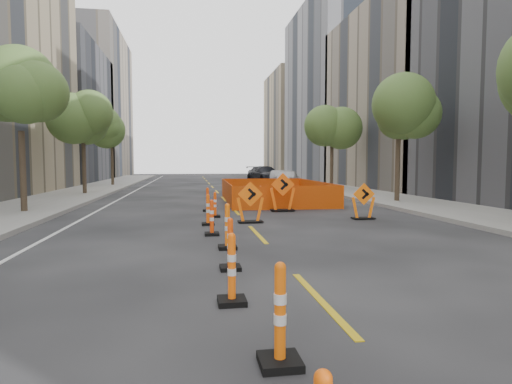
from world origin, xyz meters
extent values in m
plane|color=black|center=(0.00, 0.00, 0.00)|extent=(140.00, 140.00, 0.00)
cube|color=gray|center=(-9.00, 12.00, 0.07)|extent=(4.00, 90.00, 0.15)
cube|color=gray|center=(9.00, 12.00, 0.07)|extent=(4.00, 90.00, 0.15)
cube|color=#4C4C51|center=(-17.00, 39.20, 7.00)|extent=(12.00, 16.00, 14.00)
cube|color=gray|center=(-17.00, 55.60, 10.00)|extent=(12.00, 20.00, 20.00)
cube|color=gray|center=(17.00, 23.80, 7.00)|extent=(12.00, 16.00, 14.00)
cube|color=gray|center=(17.00, 40.20, 10.00)|extent=(12.00, 18.00, 20.00)
cube|color=tan|center=(17.00, 58.60, 8.00)|extent=(12.00, 14.00, 16.00)
cylinder|color=#382B1E|center=(-8.40, 10.00, 1.57)|extent=(0.24, 0.24, 3.15)
sphere|color=#5C7331|center=(-8.40, 10.00, 4.55)|extent=(2.80, 2.80, 2.80)
cylinder|color=#382B1E|center=(-8.40, 20.00, 1.57)|extent=(0.24, 0.24, 3.15)
sphere|color=#5C7331|center=(-8.40, 20.00, 4.55)|extent=(2.80, 2.80, 2.80)
cylinder|color=#382B1E|center=(-8.40, 30.00, 1.57)|extent=(0.24, 0.24, 3.15)
sphere|color=#5C7331|center=(-8.40, 30.00, 4.55)|extent=(2.80, 2.80, 2.80)
cylinder|color=#382B1E|center=(8.40, 12.00, 1.57)|extent=(0.24, 0.24, 3.15)
sphere|color=#5C7331|center=(8.40, 12.00, 4.55)|extent=(2.80, 2.80, 2.80)
cylinder|color=#382B1E|center=(8.40, 22.00, 1.57)|extent=(0.24, 0.24, 3.15)
sphere|color=#5C7331|center=(8.40, 22.00, 4.55)|extent=(2.80, 2.80, 2.80)
imported|color=silver|center=(5.24, 22.77, 0.78)|extent=(3.09, 4.92, 1.56)
imported|color=#ABA9AF|center=(5.90, 27.75, 0.69)|extent=(1.61, 4.23, 1.38)
imported|color=black|center=(5.91, 35.87, 0.84)|extent=(3.60, 6.14, 1.67)
camera|label=1|loc=(-1.93, -8.06, 2.08)|focal=30.00mm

